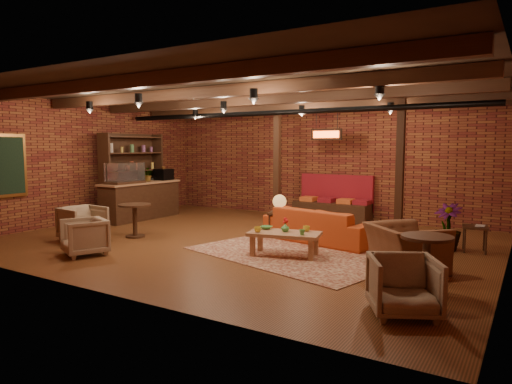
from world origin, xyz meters
The scene contains 29 objects.
floor centered at (0.00, 0.00, 0.00)m, with size 10.00×10.00×0.00m, color #412810.
ceiling centered at (0.00, 0.00, 3.20)m, with size 10.00×8.00×0.02m, color black.
wall_back centered at (0.00, 4.00, 1.60)m, with size 10.00×0.02×3.20m, color maroon.
wall_front centered at (0.00, -4.00, 1.60)m, with size 10.00×0.02×3.20m, color maroon.
wall_left centered at (-5.00, 0.00, 1.60)m, with size 0.02×8.00×3.20m, color maroon.
wall_right centered at (5.00, 0.00, 1.60)m, with size 0.02×8.00×3.20m, color maroon.
ceiling_beams centered at (0.00, 0.00, 3.08)m, with size 9.80×6.40×0.22m, color black, non-canonical shape.
ceiling_pipe centered at (0.00, 1.60, 2.85)m, with size 0.12×0.12×9.60m, color black.
post_left centered at (-0.60, 2.60, 1.60)m, with size 0.16×0.16×3.20m, color black.
post_right centered at (2.80, 2.00, 1.60)m, with size 0.16×0.16×3.20m, color black.
service_counter centered at (-4.10, 1.00, 0.80)m, with size 0.80×2.50×1.60m, color black, non-canonical shape.
plant_counter centered at (-4.00, 1.20, 1.22)m, with size 0.35×0.39×0.30m, color #337F33.
shelving_hutch centered at (-4.50, 1.10, 1.20)m, with size 0.52×2.00×2.40m, color black, non-canonical shape.
chalkboard_menu centered at (-4.93, -2.30, 1.60)m, with size 0.08×0.96×1.46m, color black.
banquette centered at (0.60, 3.55, 0.50)m, with size 2.10×0.70×1.00m, color maroon, non-canonical shape.
service_sign centered at (0.60, 3.10, 2.35)m, with size 0.86×0.06×0.30m, color #FF5619.
ceiling_spotlights centered at (0.00, 0.00, 2.86)m, with size 6.40×4.40×0.28m, color black, non-canonical shape.
rug centered at (1.56, -0.34, 0.01)m, with size 3.76×2.87×0.01m, color maroon.
sofa centered at (1.49, 0.75, 0.36)m, with size 2.48×0.97×0.72m, color #AE3E18.
coffee_table centered at (1.41, -0.77, 0.40)m, with size 1.43×0.94×0.70m.
side_table_lamp centered at (0.50, 0.72, 0.74)m, with size 0.57×0.57×0.97m.
round_table_left centered at (-2.29, -0.95, 0.51)m, with size 0.72×0.72×0.75m.
armchair_a centered at (-2.96, -1.82, 0.41)m, with size 0.81×0.75×0.83m, color #BCA891.
armchair_b centered at (-1.82, -2.66, 0.38)m, with size 0.74×0.69×0.76m, color #BCA891.
armchair_right centered at (3.58, -0.59, 0.51)m, with size 1.16×0.75×1.01m, color brown.
side_table_book centered at (4.40, 1.46, 0.47)m, with size 0.52×0.52×0.53m.
round_table_right centered at (4.12, -1.68, 0.55)m, with size 0.70×0.70×0.82m.
armchair_far centered at (4.05, -2.67, 0.40)m, with size 0.77×0.72×0.80m, color #BCA891.
plant_tall centered at (3.92, 1.33, 1.39)m, with size 1.56×1.56×2.78m, color #4C7F4C.
Camera 1 is at (5.33, -8.16, 2.04)m, focal length 32.00 mm.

